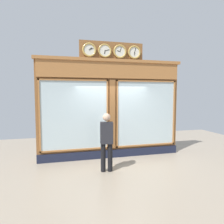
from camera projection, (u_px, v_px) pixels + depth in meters
name	position (u px, v px, depth m)	size (l,w,h in m)	color
ground_plane	(144.00, 193.00, 4.77)	(14.00, 14.00, 0.00)	gray
shop_facade	(111.00, 108.00, 7.44)	(5.14, 0.42, 4.00)	brown
pedestrian	(107.00, 140.00, 6.05)	(0.39, 0.28, 1.69)	black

